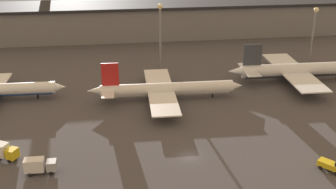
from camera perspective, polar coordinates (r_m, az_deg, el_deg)
The scene contains 9 objects.
ground at distance 95.19m, azimuth 2.88°, elevation -8.35°, with size 600.00×600.00×0.00m, color #423F44.
terminal_building at distance 187.03m, azimuth -2.69°, elevation 10.12°, with size 174.10×23.19×14.56m.
airplane_2 at distance 121.81m, azimuth -0.38°, elevation 0.71°, with size 45.50×34.95×11.70m.
airplane_3 at distance 141.26m, azimuth 17.14°, elevation 3.14°, with size 45.92×35.81×12.87m.
service_vehicle_1 at distance 92.38m, azimuth -17.07°, elevation -9.15°, with size 6.51×2.38×3.46m.
service_vehicle_3 at distance 95.86m, azimuth 21.24°, elevation -8.96°, with size 5.04×5.48×2.71m.
service_vehicle_4 at distance 100.10m, azimuth -21.48°, elevation -7.08°, with size 6.87×5.19×3.66m.
lamp_post_1 at distance 145.02m, azimuth -1.06°, elevation 9.13°, with size 1.80×1.80×22.32m.
lamp_post_2 at distance 161.15m, azimuth 19.17°, elevation 8.75°, with size 1.80×1.80×19.65m.
Camera 1 is at (-15.33, -79.59, 49.90)m, focal length 45.00 mm.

